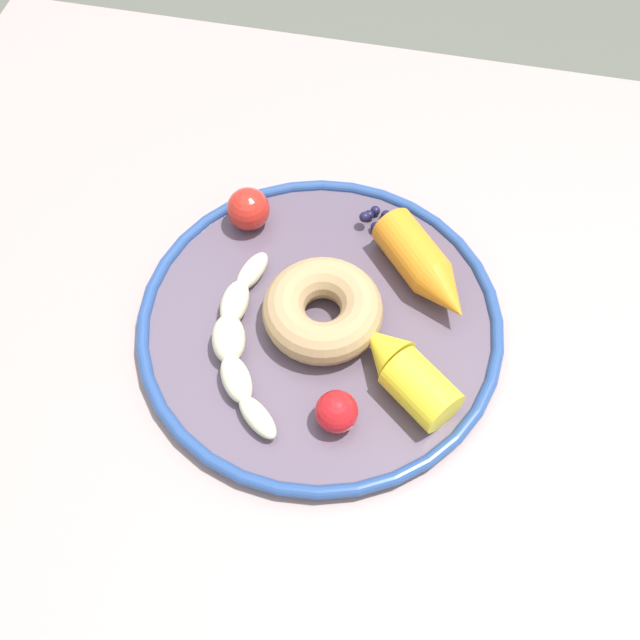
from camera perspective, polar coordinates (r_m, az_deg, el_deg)
The scene contains 10 objects.
ground_plane at distance 1.40m, azimuth 1.48°, elevation -18.18°, with size 6.00×6.00×0.00m, color #575A4F.
dining_table at distance 0.75m, azimuth 2.62°, elevation -6.51°, with size 1.07×0.87×0.77m.
plate at distance 0.68m, azimuth -0.00°, elevation -0.13°, with size 0.34×0.34×0.02m.
banana at distance 0.65m, azimuth -6.41°, elevation -1.53°, with size 0.09×0.19×0.03m.
carrot_orange at distance 0.69m, azimuth 8.24°, elevation 4.01°, with size 0.11×0.12×0.04m.
carrot_yellow at distance 0.63m, azimuth 6.66°, elevation -4.14°, with size 0.11×0.10×0.04m.
donut at distance 0.66m, azimuth 0.21°, elevation 0.79°, with size 0.11×0.11×0.04m, color tan.
blueberry_pile at distance 0.74m, azimuth 4.95°, elevation 7.71°, with size 0.05×0.04×0.02m.
tomato_near at distance 0.61m, azimuth 1.31°, elevation -7.19°, with size 0.04×0.04×0.04m, color red.
tomato_mid at distance 0.73m, azimuth -5.63°, elevation 8.64°, with size 0.04×0.04×0.04m, color red.
Camera 1 is at (-0.03, 0.32, 1.36)m, focal length 40.85 mm.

